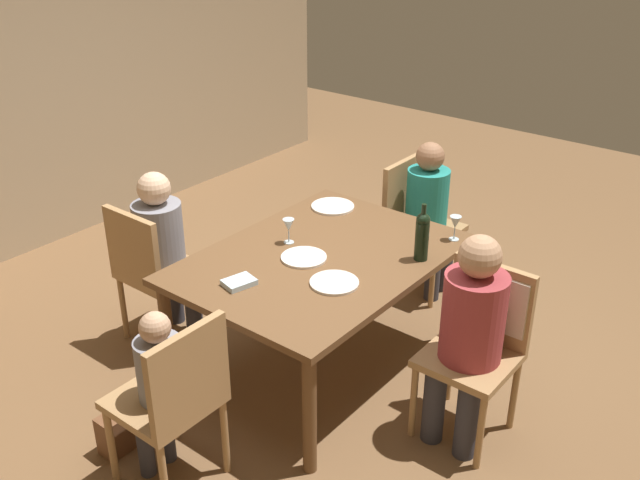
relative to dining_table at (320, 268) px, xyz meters
name	(u,v)px	position (x,y,z in m)	size (l,w,h in m)	color
ground_plane	(320,363)	(0.00, 0.00, -0.66)	(10.00, 10.00, 0.00)	brown
rear_room_partition	(25,73)	(0.00, 2.78, 0.69)	(6.40, 0.12, 2.70)	tan
dining_table	(320,268)	(0.00, 0.00, 0.00)	(1.58, 1.15, 0.74)	brown
chair_far_left	(151,266)	(-0.44, 0.96, -0.12)	(0.44, 0.44, 0.92)	#A87F51
chair_right_end	(415,217)	(1.17, 0.09, -0.12)	(0.44, 0.44, 0.92)	#A87F51
chair_near	(483,326)	(0.12, -0.96, -0.06)	(0.46, 0.44, 0.92)	#A87F51
chair_left_end	(175,395)	(-1.17, -0.09, -0.12)	(0.44, 0.44, 0.92)	#A87F51
person_woman_host	(163,243)	(-0.33, 0.96, -0.01)	(0.34, 0.30, 1.11)	#33333D
person_man_bearded	(430,207)	(1.17, -0.03, -0.02)	(0.29, 0.33, 1.09)	#33333D
person_man_guest	(470,328)	(-0.03, -0.96, 0.01)	(0.36, 0.31, 1.15)	#33333D
person_child_small	(158,381)	(-1.17, 0.02, -0.10)	(0.22, 0.25, 0.94)	#33333D
wine_bottle_tall_green	(422,235)	(0.32, -0.46, 0.23)	(0.08, 0.08, 0.33)	black
wine_glass_near_left	(455,223)	(0.65, -0.49, 0.18)	(0.07, 0.07, 0.15)	silver
wine_glass_centre	(289,226)	(0.02, 0.25, 0.18)	(0.07, 0.07, 0.15)	silver
dinner_plate_host	(333,206)	(0.58, 0.35, 0.09)	(0.28, 0.28, 0.01)	white
dinner_plate_guest_left	(304,257)	(-0.08, 0.05, 0.09)	(0.26, 0.26, 0.01)	white
dinner_plate_guest_right	(334,283)	(-0.20, -0.25, 0.09)	(0.26, 0.26, 0.01)	silver
folded_napkin	(239,282)	(-0.51, 0.13, 0.09)	(0.16, 0.12, 0.03)	#ADC6D6
handbag	(125,427)	(-1.17, 0.35, -0.55)	(0.28, 0.12, 0.22)	brown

